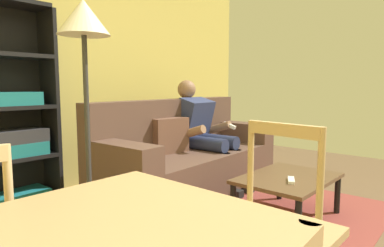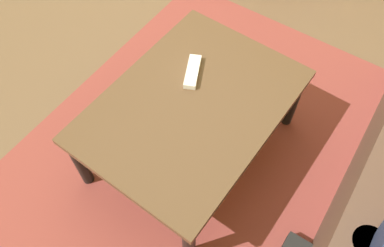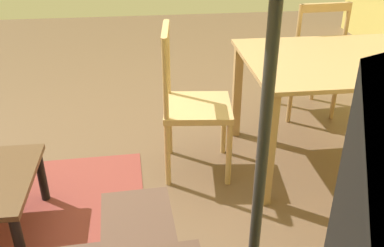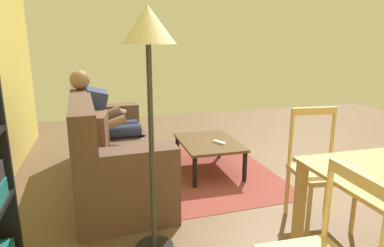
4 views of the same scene
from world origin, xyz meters
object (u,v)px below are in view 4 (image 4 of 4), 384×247
at_px(person_lounging, 106,121).
at_px(floor_lamp, 149,49).
at_px(tv_remote, 220,142).
at_px(dining_chair_facing_couch, 319,170).
at_px(couch, 109,151).
at_px(coffee_table, 209,145).

relative_size(person_lounging, floor_lamp, 0.70).
height_order(tv_remote, dining_chair_facing_couch, dining_chair_facing_couch).
distance_m(couch, floor_lamp, 1.74).
bearing_deg(coffee_table, floor_lamp, 147.67).
height_order(couch, tv_remote, couch).
relative_size(person_lounging, dining_chair_facing_couch, 1.25).
distance_m(coffee_table, floor_lamp, 1.97).
relative_size(dining_chair_facing_couch, floor_lamp, 0.56).
bearing_deg(tv_remote, floor_lamp, 25.29).
height_order(person_lounging, tv_remote, person_lounging).
height_order(person_lounging, floor_lamp, floor_lamp).
xyz_separation_m(coffee_table, tv_remote, (-0.12, -0.09, 0.06)).
bearing_deg(floor_lamp, couch, 11.40).
relative_size(coffee_table, tv_remote, 5.21).
bearing_deg(floor_lamp, person_lounging, 9.81).
height_order(coffee_table, dining_chair_facing_couch, dining_chair_facing_couch).
relative_size(tv_remote, floor_lamp, 0.10).
bearing_deg(person_lounging, floor_lamp, -170.19).
xyz_separation_m(couch, dining_chair_facing_couch, (-1.29, -1.65, 0.10)).
bearing_deg(person_lounging, coffee_table, -101.61).
relative_size(couch, person_lounging, 1.84).
bearing_deg(person_lounging, couch, -177.94).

